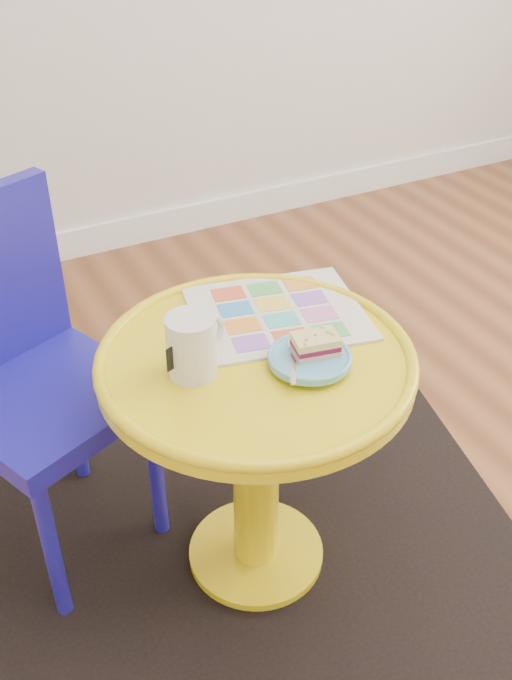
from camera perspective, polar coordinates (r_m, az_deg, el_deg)
name	(u,v)px	position (r m, az deg, el deg)	size (l,w,h in m)	color
room_walls	(29,421)	(2.24, -16.71, -5.88)	(4.00, 4.00, 4.00)	silver
rug	(256,555)	(1.89, 0.00, -15.90)	(1.30, 1.10, 0.01)	black
side_table	(256,422)	(1.59, 0.00, -6.16)	(0.63, 0.63, 0.60)	yellow
chair	(25,367)	(1.70, -17.03, -1.95)	(0.49, 0.49, 0.85)	#1B1795
newspaper	(277,313)	(1.61, 1.61, 2.04)	(0.36, 0.30, 0.01)	silver
mug	(192,344)	(1.41, -4.82, -0.29)	(0.13, 0.09, 0.12)	silver
plate	(310,359)	(1.45, 4.06, -1.41)	(0.16, 0.16, 0.02)	#61A7CF
cake_slice	(316,344)	(1.44, 4.51, -0.31)	(0.10, 0.07, 0.04)	#D3BC8C
fork	(293,359)	(1.43, 2.82, -1.45)	(0.08, 0.13, 0.00)	silver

